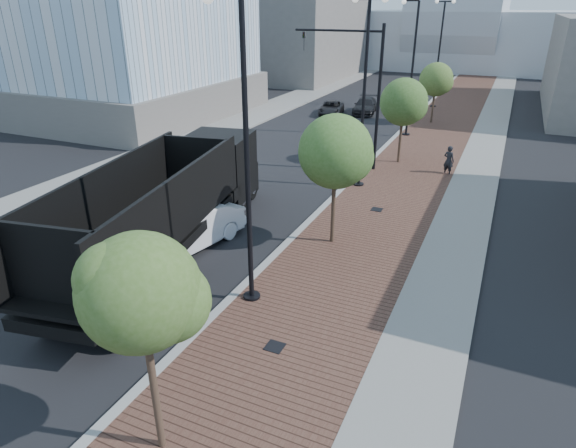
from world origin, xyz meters
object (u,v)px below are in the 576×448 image
at_px(white_sedan, 188,229).
at_px(pedestrian, 449,161).
at_px(dump_truck, 190,196).
at_px(dark_car_mid, 331,108).

distance_m(white_sedan, pedestrian, 15.87).
height_order(dump_truck, dark_car_mid, dump_truck).
bearing_deg(dump_truck, white_sedan, -71.23).
xyz_separation_m(white_sedan, dark_car_mid, (-3.58, 26.74, -0.26)).
height_order(white_sedan, pedestrian, pedestrian).
bearing_deg(dump_truck, dark_car_mid, 86.02).
bearing_deg(dark_car_mid, pedestrian, -59.67).
distance_m(dump_truck, pedestrian, 15.19).
height_order(dump_truck, pedestrian, dump_truck).
bearing_deg(pedestrian, white_sedan, 82.15).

